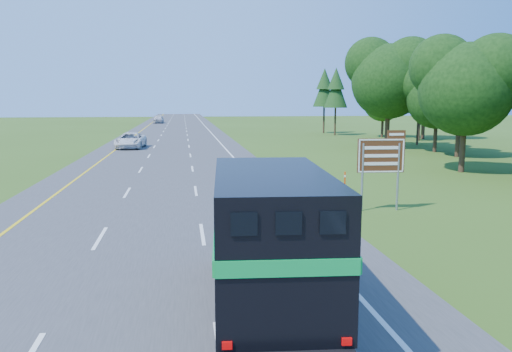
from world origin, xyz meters
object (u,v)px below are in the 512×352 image
object	(u,v)px
horse_truck	(269,236)
white_suv	(131,140)
exit_sign	(382,159)
far_car	(158,119)

from	to	relation	value
horse_truck	white_suv	world-z (taller)	horse_truck
white_suv	exit_sign	distance (m)	34.94
far_car	exit_sign	size ratio (longest dim) A/B	1.43
horse_truck	far_car	distance (m)	100.53
white_suv	exit_sign	world-z (taller)	exit_sign
horse_truck	far_car	bearing A→B (deg)	98.47
white_suv	far_car	xyz separation A→B (m)	(0.19, 58.27, 0.09)
horse_truck	exit_sign	bearing A→B (deg)	60.20
horse_truck	far_car	world-z (taller)	horse_truck
far_car	exit_sign	bearing A→B (deg)	-79.79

